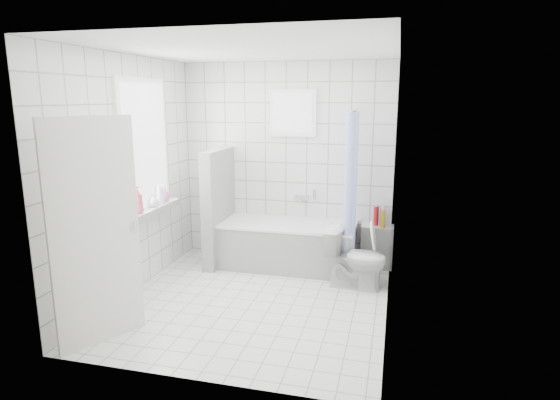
# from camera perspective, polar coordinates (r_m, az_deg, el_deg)

# --- Properties ---
(ground) EXTENTS (3.00, 3.00, 0.00)m
(ground) POSITION_cam_1_polar(r_m,az_deg,el_deg) (5.17, -3.25, -12.15)
(ground) COLOR white
(ground) RESTS_ON ground
(ceiling) EXTENTS (3.00, 3.00, 0.00)m
(ceiling) POSITION_cam_1_polar(r_m,az_deg,el_deg) (4.73, -3.65, 17.90)
(ceiling) COLOR white
(ceiling) RESTS_ON ground
(wall_back) EXTENTS (2.80, 0.02, 2.60)m
(wall_back) POSITION_cam_1_polar(r_m,az_deg,el_deg) (6.21, 0.73, 4.56)
(wall_back) COLOR white
(wall_back) RESTS_ON ground
(wall_front) EXTENTS (2.80, 0.02, 2.60)m
(wall_front) POSITION_cam_1_polar(r_m,az_deg,el_deg) (3.41, -11.02, -2.16)
(wall_front) COLOR white
(wall_front) RESTS_ON ground
(wall_left) EXTENTS (0.02, 3.00, 2.60)m
(wall_left) POSITION_cam_1_polar(r_m,az_deg,el_deg) (5.36, -17.87, 2.73)
(wall_left) COLOR white
(wall_left) RESTS_ON ground
(wall_right) EXTENTS (0.02, 3.00, 2.60)m
(wall_right) POSITION_cam_1_polar(r_m,az_deg,el_deg) (4.56, 13.59, 1.38)
(wall_right) COLOR white
(wall_right) RESTS_ON ground
(window_left) EXTENTS (0.01, 0.90, 1.40)m
(window_left) POSITION_cam_1_polar(r_m,az_deg,el_deg) (5.56, -16.05, 6.28)
(window_left) COLOR white
(window_left) RESTS_ON wall_left
(window_back) EXTENTS (0.50, 0.01, 0.50)m
(window_back) POSITION_cam_1_polar(r_m,az_deg,el_deg) (6.09, 1.58, 10.54)
(window_back) COLOR white
(window_back) RESTS_ON wall_back
(window_sill) EXTENTS (0.18, 1.02, 0.08)m
(window_sill) POSITION_cam_1_polar(r_m,az_deg,el_deg) (5.66, -15.22, -1.19)
(window_sill) COLOR white
(window_sill) RESTS_ON wall_left
(door) EXTENTS (0.42, 0.72, 2.00)m
(door) POSITION_cam_1_polar(r_m,az_deg,el_deg) (4.32, -21.57, -3.85)
(door) COLOR silver
(door) RESTS_ON ground
(bathtub) EXTENTS (1.71, 0.77, 0.58)m
(bathtub) POSITION_cam_1_polar(r_m,az_deg,el_deg) (6.05, 1.00, -5.47)
(bathtub) COLOR white
(bathtub) RESTS_ON ground
(partition_wall) EXTENTS (0.15, 0.85, 1.50)m
(partition_wall) POSITION_cam_1_polar(r_m,az_deg,el_deg) (6.15, -7.47, -0.84)
(partition_wall) COLOR white
(partition_wall) RESTS_ON ground
(tiled_ledge) EXTENTS (0.40, 0.24, 0.55)m
(tiled_ledge) POSITION_cam_1_polar(r_m,az_deg,el_deg) (6.16, 11.72, -5.56)
(tiled_ledge) COLOR white
(tiled_ledge) RESTS_ON ground
(toilet) EXTENTS (0.72, 0.45, 0.70)m
(toilet) POSITION_cam_1_polar(r_m,az_deg,el_deg) (5.45, 9.26, -7.02)
(toilet) COLOR white
(toilet) RESTS_ON ground
(curtain_rod) EXTENTS (0.02, 0.80, 0.02)m
(curtain_rod) POSITION_cam_1_polar(r_m,az_deg,el_deg) (5.61, 9.08, 10.75)
(curtain_rod) COLOR silver
(curtain_rod) RESTS_ON wall_back
(shower_curtain) EXTENTS (0.14, 0.48, 1.78)m
(shower_curtain) POSITION_cam_1_polar(r_m,az_deg,el_deg) (5.58, 8.65, 1.44)
(shower_curtain) COLOR #4F66EA
(shower_curtain) RESTS_ON curtain_rod
(tub_faucet) EXTENTS (0.18, 0.06, 0.06)m
(tub_faucet) POSITION_cam_1_polar(r_m,az_deg,el_deg) (6.20, 2.62, 0.31)
(tub_faucet) COLOR silver
(tub_faucet) RESTS_ON wall_back
(sill_bottles) EXTENTS (0.17, 0.76, 0.31)m
(sill_bottles) POSITION_cam_1_polar(r_m,az_deg,el_deg) (5.59, -15.39, 0.44)
(sill_bottles) COLOR #DA546B
(sill_bottles) RESTS_ON window_sill
(ledge_bottles) EXTENTS (0.15, 0.17, 0.24)m
(ledge_bottles) POSITION_cam_1_polar(r_m,az_deg,el_deg) (6.04, 12.11, -2.09)
(ledge_bottles) COLOR #1E19CE
(ledge_bottles) RESTS_ON tiled_ledge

